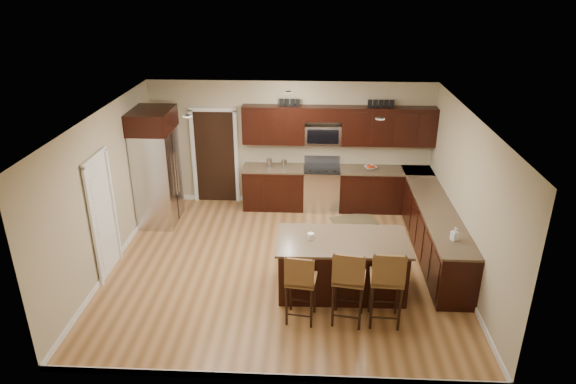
# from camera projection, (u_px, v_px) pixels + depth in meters

# --- Properties ---
(floor) EXTENTS (6.00, 6.00, 0.00)m
(floor) POSITION_uv_depth(u_px,v_px,m) (283.00, 266.00, 9.02)
(floor) COLOR #A47141
(floor) RESTS_ON ground
(ceiling) EXTENTS (6.00, 6.00, 0.00)m
(ceiling) POSITION_uv_depth(u_px,v_px,m) (283.00, 116.00, 7.95)
(ceiling) COLOR silver
(ceiling) RESTS_ON wall_back
(wall_back) EXTENTS (6.00, 0.00, 6.00)m
(wall_back) POSITION_uv_depth(u_px,v_px,m) (291.00, 144.00, 11.00)
(wall_back) COLOR tan
(wall_back) RESTS_ON floor
(wall_left) EXTENTS (0.00, 5.50, 5.50)m
(wall_left) POSITION_uv_depth(u_px,v_px,m) (105.00, 192.00, 8.62)
(wall_left) COLOR tan
(wall_left) RESTS_ON floor
(wall_right) EXTENTS (0.00, 5.50, 5.50)m
(wall_right) POSITION_uv_depth(u_px,v_px,m) (467.00, 199.00, 8.35)
(wall_right) COLOR tan
(wall_right) RESTS_ON floor
(base_cabinets) EXTENTS (4.02, 3.96, 0.92)m
(base_cabinets) POSITION_uv_depth(u_px,v_px,m) (384.00, 209.00, 10.08)
(base_cabinets) COLOR black
(base_cabinets) RESTS_ON floor
(upper_cabinets) EXTENTS (4.00, 0.33, 0.80)m
(upper_cabinets) POSITION_uv_depth(u_px,v_px,m) (341.00, 125.00, 10.61)
(upper_cabinets) COLOR black
(upper_cabinets) RESTS_ON wall_back
(range) EXTENTS (0.76, 0.64, 1.11)m
(range) POSITION_uv_depth(u_px,v_px,m) (321.00, 188.00, 11.05)
(range) COLOR silver
(range) RESTS_ON floor
(microwave) EXTENTS (0.76, 0.31, 0.40)m
(microwave) POSITION_uv_depth(u_px,v_px,m) (323.00, 134.00, 10.73)
(microwave) COLOR silver
(microwave) RESTS_ON upper_cabinets
(doorway) EXTENTS (0.85, 0.03, 2.06)m
(doorway) POSITION_uv_depth(u_px,v_px,m) (215.00, 157.00, 11.19)
(doorway) COLOR black
(doorway) RESTS_ON floor
(pantry_door) EXTENTS (0.03, 0.80, 2.04)m
(pantry_door) POSITION_uv_depth(u_px,v_px,m) (103.00, 218.00, 8.48)
(pantry_door) COLOR white
(pantry_door) RESTS_ON floor
(letter_decor) EXTENTS (2.20, 0.03, 0.15)m
(letter_decor) POSITION_uv_depth(u_px,v_px,m) (335.00, 103.00, 10.44)
(letter_decor) COLOR black
(letter_decor) RESTS_ON upper_cabinets
(island) EXTENTS (2.08, 1.11, 0.92)m
(island) POSITION_uv_depth(u_px,v_px,m) (341.00, 267.00, 8.18)
(island) COLOR black
(island) RESTS_ON floor
(stool_left) EXTENTS (0.47, 0.47, 1.13)m
(stool_left) POSITION_uv_depth(u_px,v_px,m) (300.00, 280.00, 7.32)
(stool_left) COLOR brown
(stool_left) RESTS_ON floor
(stool_mid) EXTENTS (0.52, 0.52, 1.21)m
(stool_mid) POSITION_uv_depth(u_px,v_px,m) (349.00, 279.00, 7.27)
(stool_mid) COLOR brown
(stool_mid) RESTS_ON floor
(stool_right) EXTENTS (0.49, 0.49, 1.24)m
(stool_right) POSITION_uv_depth(u_px,v_px,m) (387.00, 279.00, 7.23)
(stool_right) COLOR brown
(stool_right) RESTS_ON floor
(refrigerator) EXTENTS (0.79, 1.03, 2.35)m
(refrigerator) POSITION_uv_depth(u_px,v_px,m) (156.00, 166.00, 10.17)
(refrigerator) COLOR silver
(refrigerator) RESTS_ON floor
(floor_mat) EXTENTS (1.04, 0.87, 0.01)m
(floor_mat) POSITION_uv_depth(u_px,v_px,m) (354.00, 221.00, 10.63)
(floor_mat) COLOR brown
(floor_mat) RESTS_ON floor
(fruit_bowl) EXTENTS (0.31, 0.31, 0.06)m
(fruit_bowl) POSITION_uv_depth(u_px,v_px,m) (370.00, 168.00, 10.81)
(fruit_bowl) COLOR silver
(fruit_bowl) RESTS_ON base_cabinets
(soap_bottle) EXTENTS (0.13, 0.13, 0.21)m
(soap_bottle) POSITION_uv_depth(u_px,v_px,m) (455.00, 234.00, 7.94)
(soap_bottle) COLOR #B2B2B2
(soap_bottle) RESTS_ON base_cabinets
(canister_tall) EXTENTS (0.12, 0.12, 0.19)m
(canister_tall) POSITION_uv_depth(u_px,v_px,m) (269.00, 163.00, 10.88)
(canister_tall) COLOR silver
(canister_tall) RESTS_ON base_cabinets
(canister_short) EXTENTS (0.11, 0.11, 0.18)m
(canister_short) POSITION_uv_depth(u_px,v_px,m) (284.00, 164.00, 10.87)
(canister_short) COLOR silver
(canister_short) RESTS_ON base_cabinets
(island_jar) EXTENTS (0.10, 0.10, 0.10)m
(island_jar) POSITION_uv_depth(u_px,v_px,m) (311.00, 236.00, 7.99)
(island_jar) COLOR white
(island_jar) RESTS_ON island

